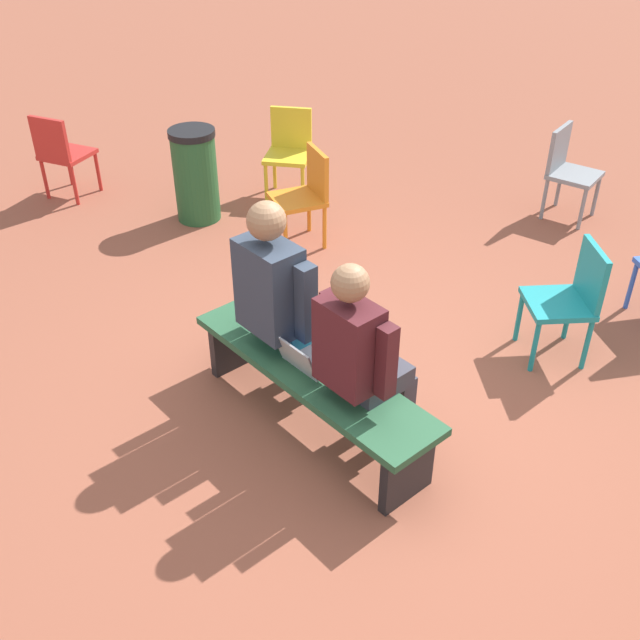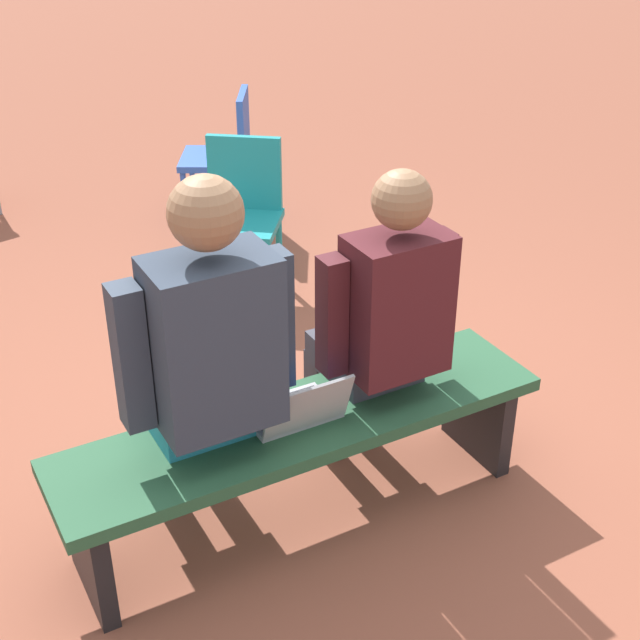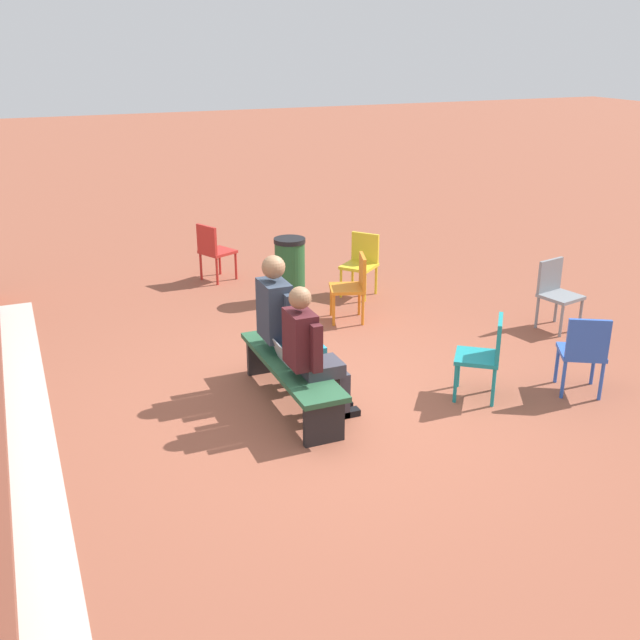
{
  "view_description": "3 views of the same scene",
  "coord_description": "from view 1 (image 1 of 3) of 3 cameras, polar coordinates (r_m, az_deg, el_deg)",
  "views": [
    {
      "loc": [
        -2.52,
        2.64,
        3.19
      ],
      "look_at": [
        0.06,
        0.38,
        0.85
      ],
      "focal_mm": 42.0,
      "sensor_mm": 36.0,
      "label": 1
    },
    {
      "loc": [
        1.34,
        2.64,
        2.29
      ],
      "look_at": [
        0.09,
        0.39,
        0.84
      ],
      "focal_mm": 50.0,
      "sensor_mm": 36.0,
      "label": 2
    },
    {
      "loc": [
        -5.96,
        2.64,
        3.36
      ],
      "look_at": [
        0.47,
        -0.07,
        0.7
      ],
      "focal_mm": 42.0,
      "sensor_mm": 36.0,
      "label": 3
    }
  ],
  "objects": [
    {
      "name": "litter_bin",
      "position": [
        7.04,
        -9.46,
        10.85
      ],
      "size": [
        0.42,
        0.42,
        0.86
      ],
      "color": "#23562D",
      "rests_on": "ground"
    },
    {
      "name": "plastic_chair_by_pillar",
      "position": [
        5.31,
        18.56,
        1.77
      ],
      "size": [
        0.59,
        0.59,
        0.84
      ],
      "color": "teal",
      "rests_on": "ground"
    },
    {
      "name": "plastic_chair_near_bench_right",
      "position": [
        6.51,
        -1.1,
        9.76
      ],
      "size": [
        0.53,
        0.53,
        0.84
      ],
      "color": "orange",
      "rests_on": "ground"
    },
    {
      "name": "person_adult",
      "position": [
        4.52,
        -2.7,
        1.66
      ],
      "size": [
        0.59,
        0.74,
        1.42
      ],
      "color": "teal",
      "rests_on": "ground"
    },
    {
      "name": "plastic_chair_far_right",
      "position": [
        7.44,
        -2.35,
        13.0
      ],
      "size": [
        0.59,
        0.59,
        0.84
      ],
      "color": "gold",
      "rests_on": "ground"
    },
    {
      "name": "person_student",
      "position": [
        4.12,
        3.22,
        -2.71
      ],
      "size": [
        0.52,
        0.66,
        1.32
      ],
      "color": "#383842",
      "rests_on": "ground"
    },
    {
      "name": "bench",
      "position": [
        4.51,
        -0.64,
        -4.58
      ],
      "size": [
        1.8,
        0.44,
        0.45
      ],
      "color": "#285638",
      "rests_on": "ground"
    },
    {
      "name": "ground_plane",
      "position": [
        4.84,
        3.82,
        -6.89
      ],
      "size": [
        60.0,
        60.0,
        0.0
      ],
      "primitive_type": "plane",
      "color": "brown"
    },
    {
      "name": "plastic_chair_far_left",
      "position": [
        7.35,
        18.36,
        11.0
      ],
      "size": [
        0.5,
        0.5,
        0.84
      ],
      "color": "gray",
      "rests_on": "ground"
    },
    {
      "name": "laptop",
      "position": [
        4.43,
        -1.03,
        -2.99
      ],
      "size": [
        0.32,
        0.29,
        0.21
      ],
      "color": "#9EA0A5",
      "rests_on": "bench"
    },
    {
      "name": "plastic_chair_foreground",
      "position": [
        7.76,
        -19.13,
        12.06
      ],
      "size": [
        0.56,
        0.56,
        0.84
      ],
      "color": "red",
      "rests_on": "ground"
    }
  ]
}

